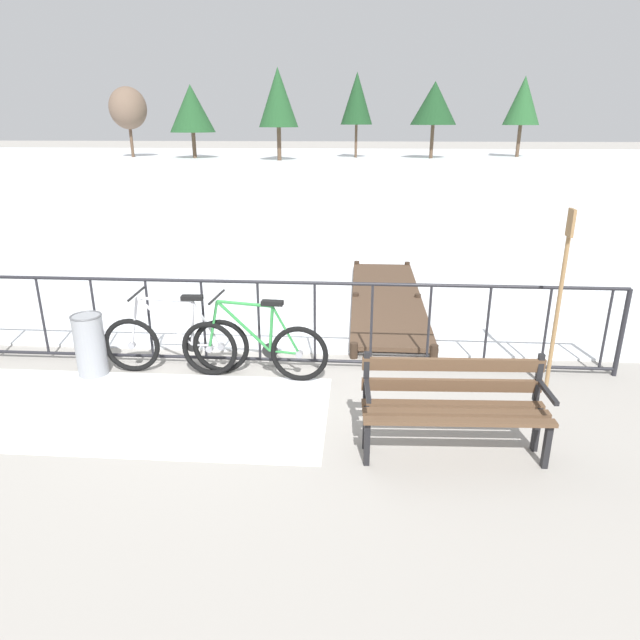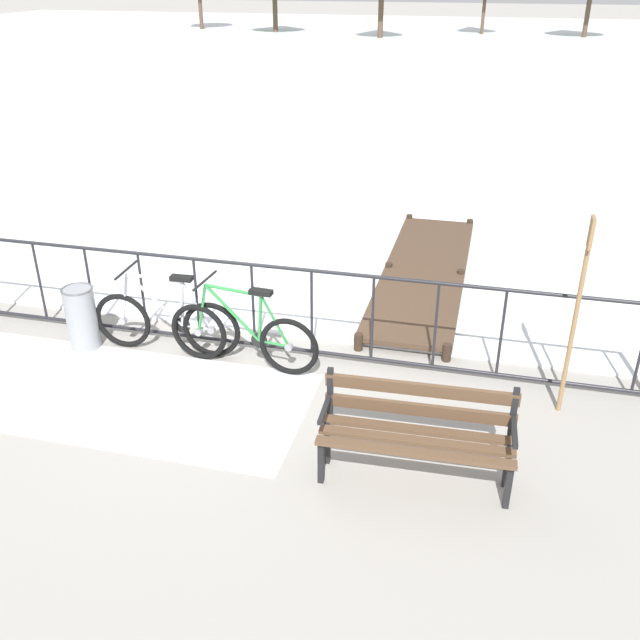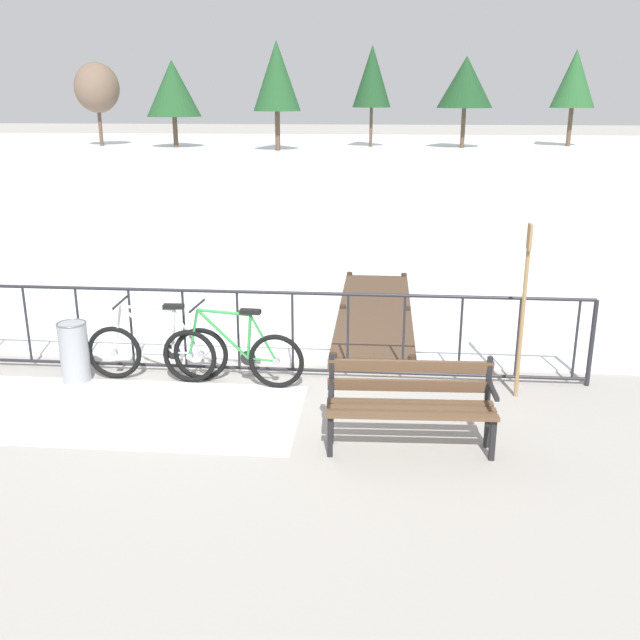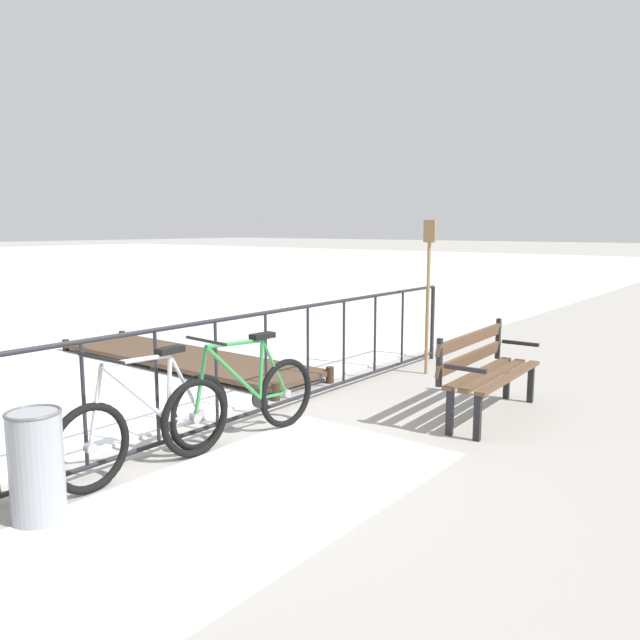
# 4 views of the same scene
# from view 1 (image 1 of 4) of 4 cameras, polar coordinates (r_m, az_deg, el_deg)

# --- Properties ---
(ground_plane) EXTENTS (160.00, 160.00, 0.00)m
(ground_plane) POSITION_cam_1_polar(r_m,az_deg,el_deg) (6.90, -8.83, -4.50)
(ground_plane) COLOR #9E9991
(frozen_pond) EXTENTS (80.00, 56.00, 0.03)m
(frozen_pond) POSITION_cam_1_polar(r_m,az_deg,el_deg) (34.67, 1.59, 15.07)
(frozen_pond) COLOR white
(frozen_pond) RESTS_ON ground
(snow_patch) EXTENTS (3.99, 1.73, 0.01)m
(snow_patch) POSITION_cam_1_polar(r_m,az_deg,el_deg) (6.10, -18.55, -8.69)
(snow_patch) COLOR white
(snow_patch) RESTS_ON ground
(railing_fence) EXTENTS (9.06, 0.06, 1.07)m
(railing_fence) POSITION_cam_1_polar(r_m,az_deg,el_deg) (6.69, -9.08, -0.12)
(railing_fence) COLOR #232328
(railing_fence) RESTS_ON ground
(bicycle_near_railing) EXTENTS (1.71, 0.52, 0.97)m
(bicycle_near_railing) POSITION_cam_1_polar(r_m,az_deg,el_deg) (6.69, -14.49, -2.27)
(bicycle_near_railing) COLOR black
(bicycle_near_railing) RESTS_ON ground
(bicycle_second) EXTENTS (1.71, 0.52, 0.97)m
(bicycle_second) POSITION_cam_1_polar(r_m,az_deg,el_deg) (6.37, -6.76, -2.89)
(bicycle_second) COLOR black
(bicycle_second) RESTS_ON ground
(park_bench) EXTENTS (1.62, 0.55, 0.89)m
(park_bench) POSITION_cam_1_polar(r_m,az_deg,el_deg) (5.03, 13.56, -7.95)
(park_bench) COLOR brown
(park_bench) RESTS_ON ground
(trash_bin) EXTENTS (0.35, 0.35, 0.73)m
(trash_bin) POSITION_cam_1_polar(r_m,az_deg,el_deg) (6.95, -22.48, -2.32)
(trash_bin) COLOR gray
(trash_bin) RESTS_ON ground
(oar_upright) EXTENTS (0.04, 0.16, 1.98)m
(oar_upright) POSITION_cam_1_polar(r_m,az_deg,el_deg) (6.33, 23.41, 2.82)
(oar_upright) COLOR #937047
(oar_upright) RESTS_ON ground
(wooden_dock) EXTENTS (1.10, 4.40, 0.20)m
(wooden_dock) POSITION_cam_1_polar(r_m,az_deg,el_deg) (9.00, 6.82, 2.22)
(wooden_dock) COLOR #4C3828
(wooden_dock) RESTS_ON ground
(tree_far_west) EXTENTS (2.50, 2.50, 6.41)m
(tree_far_west) POSITION_cam_1_polar(r_m,az_deg,el_deg) (47.02, 3.79, 21.67)
(tree_far_west) COLOR brown
(tree_far_west) RESTS_ON ground
(tree_west_mid) EXTENTS (2.89, 2.89, 6.46)m
(tree_west_mid) POSITION_cam_1_polar(r_m,az_deg,el_deg) (43.47, -4.31, 21.74)
(tree_west_mid) COLOR brown
(tree_west_mid) RESTS_ON ground
(tree_centre) EXTENTS (3.53, 3.53, 5.48)m
(tree_centre) POSITION_cam_1_polar(r_m,az_deg,el_deg) (47.25, -13.02, 20.33)
(tree_centre) COLOR brown
(tree_centre) RESTS_ON ground
(tree_east_mid) EXTENTS (3.54, 3.54, 5.68)m
(tree_east_mid) POSITION_cam_1_polar(r_m,az_deg,el_deg) (46.71, 11.62, 20.90)
(tree_east_mid) COLOR brown
(tree_east_mid) RESTS_ON ground
(tree_far_east) EXTENTS (2.86, 2.86, 6.19)m
(tree_far_east) POSITION_cam_1_polar(r_m,az_deg,el_deg) (50.38, 20.08, 20.31)
(tree_far_east) COLOR brown
(tree_far_east) RESTS_ON ground
(tree_extra) EXTENTS (2.93, 2.93, 5.40)m
(tree_extra) POSITION_cam_1_polar(r_m,az_deg,el_deg) (49.82, -19.06, 19.80)
(tree_extra) COLOR brown
(tree_extra) RESTS_ON ground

